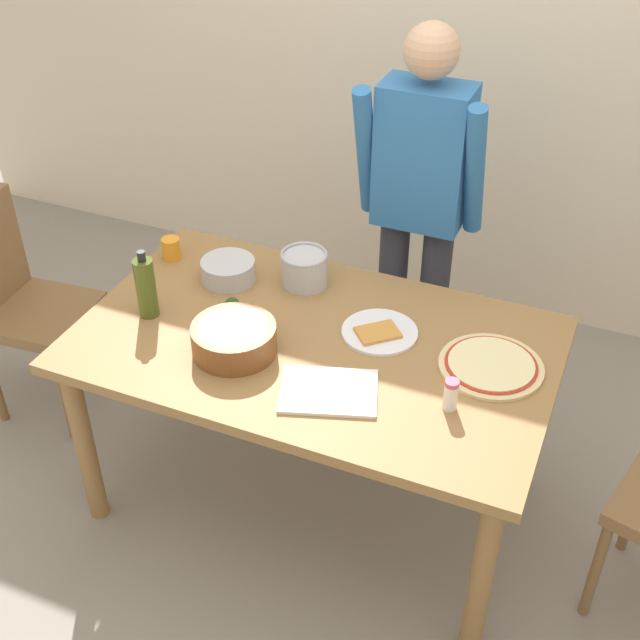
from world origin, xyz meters
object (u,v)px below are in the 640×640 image
person_cook (419,201)px  plate_with_slice (379,332)px  olive_oil_bottle (146,287)px  popcorn_bowl (234,336)px  salt_shaker (451,395)px  cutting_board_white (329,391)px  dining_table (314,361)px  steel_pot (304,268)px  avocado (232,307)px  pizza_raw_on_board (491,365)px  chair_wooden_left (22,298)px  cup_orange (171,249)px  mixing_bowl_steel (228,270)px

person_cook → plate_with_slice: 0.67m
person_cook → olive_oil_bottle: bearing=-130.0°
plate_with_slice → popcorn_bowl: 0.49m
salt_shaker → cutting_board_white: (-0.36, -0.08, -0.05)m
salt_shaker → dining_table: bearing=163.6°
plate_with_slice → cutting_board_white: 0.35m
plate_with_slice → steel_pot: 0.41m
person_cook → steel_pot: bearing=-122.5°
olive_oil_bottle → cutting_board_white: (0.74, -0.14, -0.11)m
dining_table → avocado: avocado is taller
person_cook → pizza_raw_on_board: bearing=-55.3°
salt_shaker → pizza_raw_on_board: bearing=73.5°
person_cook → avocado: (-0.44, -0.73, -0.14)m
olive_oil_bottle → steel_pot: 0.58m
salt_shaker → person_cook: bearing=113.4°
chair_wooden_left → plate_with_slice: (1.51, 0.06, 0.23)m
cup_orange → avocado: bearing=-31.8°
steel_pot → olive_oil_bottle: bearing=-137.1°
olive_oil_bottle → popcorn_bowl: bearing=-10.5°
pizza_raw_on_board → cutting_board_white: size_ratio=1.13×
cup_orange → salt_shaker: (1.22, -0.42, 0.01)m
olive_oil_bottle → salt_shaker: size_ratio=2.42×
chair_wooden_left → avocado: bearing=-1.9°
person_cook → chair_wooden_left: 1.65m
plate_with_slice → olive_oil_bottle: (-0.78, -0.20, 0.11)m
plate_with_slice → person_cook: bearing=96.4°
person_cook → cup_orange: person_cook is taller
popcorn_bowl → mixing_bowl_steel: (-0.22, 0.37, -0.02)m
cutting_board_white → chair_wooden_left: bearing=169.1°
pizza_raw_on_board → popcorn_bowl: size_ratio=1.21×
olive_oil_bottle → cup_orange: bearing=109.0°
cup_orange → avocado: (0.39, -0.24, -0.01)m
olive_oil_bottle → avocado: size_ratio=3.66×
person_cook → olive_oil_bottle: person_cook is taller
cutting_board_white → olive_oil_bottle: bearing=169.1°
dining_table → cup_orange: 0.77m
cutting_board_white → popcorn_bowl: bearing=168.8°
pizza_raw_on_board → avocado: (-0.90, -0.06, 0.03)m
chair_wooden_left → cutting_board_white: 1.51m
avocado → cutting_board_white: bearing=-28.3°
cup_orange → cutting_board_white: (0.86, -0.49, -0.04)m
olive_oil_bottle → chair_wooden_left: bearing=169.0°
popcorn_bowl → mixing_bowl_steel: popcorn_bowl is taller
person_cook → chair_wooden_left: (-1.44, -0.70, -0.40)m
olive_oil_bottle → salt_shaker: 1.10m
plate_with_slice → mixing_bowl_steel: 0.64m
pizza_raw_on_board → cutting_board_white: (-0.43, -0.32, -0.00)m
pizza_raw_on_board → cutting_board_white: pizza_raw_on_board is taller
person_cook → salt_shaker: bearing=-66.6°
plate_with_slice → cutting_board_white: size_ratio=0.87×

